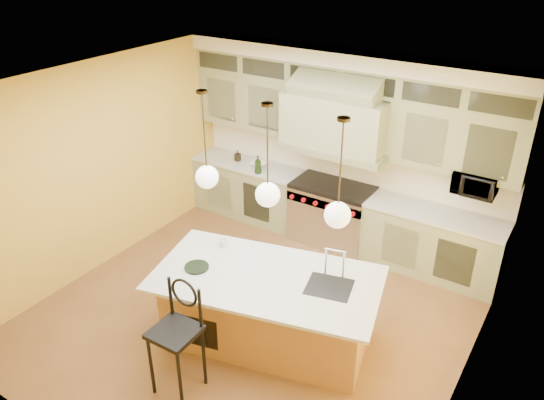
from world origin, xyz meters
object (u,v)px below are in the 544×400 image
Objects in this scene: range at (332,213)px; kitchen_island at (269,307)px; counter_stool at (177,332)px; microwave at (475,183)px.

kitchen_island is at bearing -80.38° from range.
counter_stool is (0.03, -3.51, 0.26)m from range.
counter_stool is (-0.38, -1.11, 0.27)m from kitchen_island.
microwave is (1.92, 3.62, 0.71)m from counter_stool.
counter_stool is at bearing -89.50° from range.
range is at bearing 89.31° from counter_stool.
kitchen_island is 3.10m from microwave.
range is at bearing 86.07° from kitchen_island.
range is 0.93× the size of counter_stool.
range is 2.18m from microwave.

